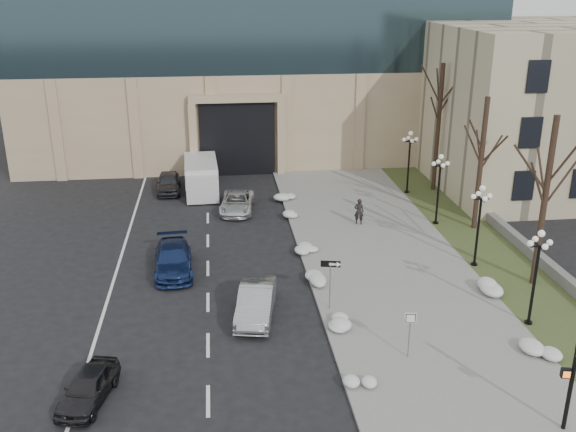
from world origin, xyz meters
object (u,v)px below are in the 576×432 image
object	(u,v)px
car_a	(88,387)
car_b	(256,302)
one_way_sign	(334,270)
keep_sign	(410,326)
box_truck	(201,177)
car_c	(173,259)
traffic_signal	(570,386)
lamppost_c	(439,180)
pedestrian	(359,211)
car_e	(169,183)
car_d	(237,202)
lamppost_a	(537,265)
lamppost_b	(480,215)
lamppost_d	(409,154)

from	to	relation	value
car_a	car_b	xyz separation A→B (m)	(6.78, 5.76, 0.14)
car_b	one_way_sign	size ratio (longest dim) A/B	1.74
car_a	keep_sign	distance (m)	13.01
box_truck	one_way_sign	world-z (taller)	one_way_sign
car_c	traffic_signal	size ratio (longest dim) A/B	1.30
lamppost_c	box_truck	bearing A→B (deg)	149.29
car_a	lamppost_c	bearing A→B (deg)	54.29
car_a	pedestrian	distance (m)	22.10
car_a	box_truck	size ratio (longest dim) A/B	0.52
car_e	box_truck	world-z (taller)	box_truck
car_b	car_d	world-z (taller)	car_b
car_b	lamppost_a	bearing A→B (deg)	-0.52
lamppost_a	pedestrian	bearing A→B (deg)	110.55
car_e	lamppost_b	xyz separation A→B (m)	(17.69, -15.56, 2.36)
traffic_signal	car_d	bearing A→B (deg)	125.48
car_c	pedestrian	world-z (taller)	pedestrian
pedestrian	one_way_sign	world-z (taller)	one_way_sign
box_truck	lamppost_b	distance (m)	21.86
pedestrian	box_truck	distance (m)	13.34
box_truck	lamppost_d	bearing A→B (deg)	-11.52
car_e	one_way_sign	bearing A→B (deg)	-67.44
pedestrian	lamppost_d	size ratio (longest dim) A/B	0.36
one_way_sign	lamppost_a	bearing A→B (deg)	-3.40
lamppost_a	lamppost_d	size ratio (longest dim) A/B	1.00
lamppost_c	pedestrian	bearing A→B (deg)	174.96
car_a	traffic_signal	bearing A→B (deg)	1.38
car_a	traffic_signal	world-z (taller)	traffic_signal
car_b	lamppost_a	xyz separation A→B (m)	(12.51, -2.31, 2.32)
car_d	lamppost_d	world-z (taller)	lamppost_d
car_a	car_d	xyz separation A→B (m)	(6.52, 20.60, 0.03)
traffic_signal	keep_sign	bearing A→B (deg)	141.04
car_c	keep_sign	bearing A→B (deg)	-47.55
one_way_sign	lamppost_d	xyz separation A→B (m)	(8.78, 17.08, 0.89)
car_b	car_c	bearing A→B (deg)	136.89
car_d	lamppost_a	world-z (taller)	lamppost_a
box_truck	lamppost_c	distance (m)	17.83
car_c	lamppost_b	xyz separation A→B (m)	(16.65, -1.33, 2.35)
traffic_signal	lamppost_a	xyz separation A→B (m)	(2.26, 7.21, 1.16)
car_e	one_way_sign	xyz separation A→B (m)	(8.91, -19.65, 1.46)
pedestrian	lamppost_c	distance (m)	5.47
car_d	box_truck	xyz separation A→B (m)	(-2.46, 4.90, 0.41)
car_e	traffic_signal	bearing A→B (deg)	-64.05
box_truck	lamppost_b	bearing A→B (deg)	-47.61
car_b	car_a	bearing A→B (deg)	-129.68
car_d	car_a	bearing A→B (deg)	-100.17
lamppost_a	lamppost_c	world-z (taller)	same
car_a	pedestrian	bearing A→B (deg)	63.68
one_way_sign	lamppost_b	world-z (taller)	lamppost_b
car_b	pedestrian	bearing A→B (deg)	66.09
car_b	lamppost_a	distance (m)	12.93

